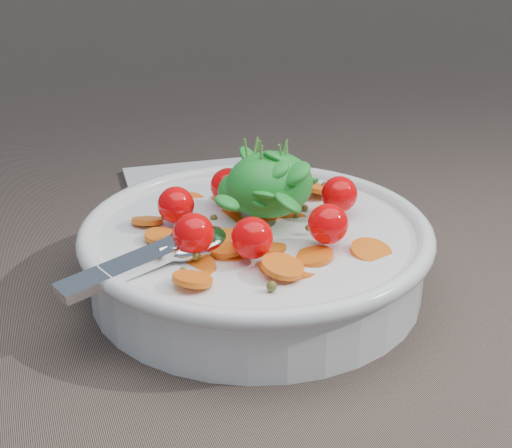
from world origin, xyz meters
name	(u,v)px	position (x,y,z in m)	size (l,w,h in m)	color
ground	(279,279)	(0.00, 0.00, 0.00)	(6.00, 6.00, 0.00)	brown
bowl	(256,250)	(-0.02, 0.00, 0.03)	(0.30, 0.28, 0.12)	silver
napkin	(198,184)	(-0.01, 0.23, 0.00)	(0.15, 0.13, 0.01)	white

